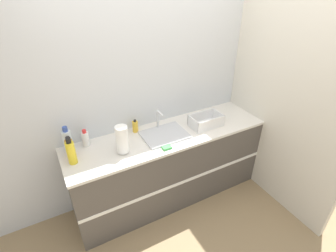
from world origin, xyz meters
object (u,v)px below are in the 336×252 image
at_px(bottle_amber, 70,147).
at_px(soap_dispenser, 135,126).
at_px(bottle_yellow, 71,152).
at_px(dish_rack, 206,122).
at_px(bottle_clear, 68,140).
at_px(bottle_white_spray, 86,139).
at_px(paper_towel_roll, 122,140).
at_px(sink, 164,134).

relative_size(bottle_amber, soap_dispenser, 1.45).
xyz_separation_m(bottle_yellow, soap_dispenser, (0.71, 0.22, -0.06)).
relative_size(dish_rack, bottle_yellow, 1.31).
height_order(bottle_clear, soap_dispenser, bottle_clear).
bearing_deg(bottle_white_spray, bottle_yellow, -128.62).
height_order(paper_towel_roll, bottle_clear, paper_towel_roll).
distance_m(bottle_white_spray, soap_dispenser, 0.53).
relative_size(sink, bottle_white_spray, 2.55).
distance_m(bottle_yellow, bottle_white_spray, 0.28).
distance_m(bottle_white_spray, bottle_amber, 0.19).
distance_m(dish_rack, bottle_clear, 1.47).
xyz_separation_m(bottle_amber, soap_dispenser, (0.70, 0.10, -0.03)).
height_order(paper_towel_roll, bottle_yellow, paper_towel_roll).
height_order(bottle_clear, bottle_amber, bottle_clear).
bearing_deg(bottle_clear, soap_dispenser, 0.39).
distance_m(dish_rack, soap_dispenser, 0.79).
xyz_separation_m(sink, dish_rack, (0.51, -0.05, 0.03)).
relative_size(bottle_clear, bottle_amber, 1.26).
bearing_deg(bottle_yellow, sink, 0.51).
bearing_deg(bottle_yellow, bottle_white_spray, 51.38).
bearing_deg(sink, bottle_yellow, -179.49).
height_order(paper_towel_roll, dish_rack, paper_towel_roll).
height_order(sink, bottle_amber, sink).
distance_m(bottle_clear, bottle_white_spray, 0.17).
height_order(sink, bottle_white_spray, sink).
height_order(paper_towel_roll, bottle_amber, paper_towel_roll).
height_order(sink, paper_towel_roll, paper_towel_roll).
relative_size(sink, soap_dispenser, 3.22).
bearing_deg(sink, soap_dispenser, 138.39).
bearing_deg(bottle_white_spray, bottle_amber, -150.09).
relative_size(sink, bottle_amber, 2.22).
distance_m(dish_rack, bottle_amber, 1.46).
relative_size(bottle_clear, bottle_white_spray, 1.44).
height_order(dish_rack, bottle_clear, bottle_clear).
relative_size(paper_towel_roll, bottle_yellow, 1.05).
xyz_separation_m(sink, bottle_amber, (-0.94, 0.11, 0.08)).
xyz_separation_m(bottle_yellow, bottle_white_spray, (0.17, 0.22, -0.04)).
bearing_deg(sink, paper_towel_roll, -171.39).
relative_size(bottle_white_spray, soap_dispenser, 1.26).
bearing_deg(paper_towel_roll, bottle_white_spray, 135.50).
xyz_separation_m(dish_rack, bottle_clear, (-1.45, 0.26, 0.07)).
distance_m(bottle_clear, soap_dispenser, 0.70).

